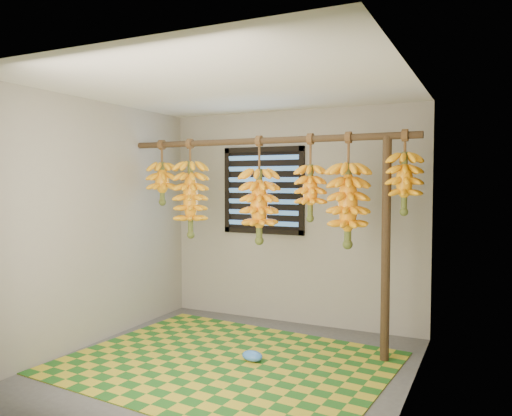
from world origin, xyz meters
The scene contains 16 objects.
floor centered at (0.00, 0.00, -0.01)m, with size 3.00×3.00×0.01m, color #4D4D4D.
ceiling centered at (0.00, 0.00, 2.40)m, with size 3.00×3.00×0.01m, color silver.
wall_back centered at (0.00, 1.50, 1.20)m, with size 3.00×0.01×2.40m, color gray.
wall_left centered at (-1.50, 0.00, 1.20)m, with size 0.01×3.00×2.40m, color gray.
wall_right centered at (1.50, 0.00, 1.20)m, with size 0.01×3.00×2.40m, color gray.
window centered at (-0.35, 1.48, 1.50)m, with size 1.00×0.04×1.00m.
hanging_pole centered at (0.00, 0.70, 2.00)m, with size 0.06×0.06×3.00m, color #48331D.
support_post centered at (1.20, 0.70, 1.00)m, with size 0.08×0.08×2.00m, color #48331D.
woven_mat centered at (-0.05, 0.04, 0.01)m, with size 2.72×2.18×0.01m, color #21601C.
plastic_bag centered at (0.14, 0.17, 0.05)m, with size 0.21×0.15×0.09m, color #3B7EDE.
banana_bunch_a centered at (-1.20, 0.70, 1.59)m, with size 0.32×0.32×0.69m.
banana_bunch_b centered at (-0.84, 0.70, 1.42)m, with size 0.36×0.36×1.03m.
banana_bunch_c centered at (-0.04, 0.70, 1.36)m, with size 0.36×0.36×1.05m.
banana_bunch_d centered at (0.49, 0.70, 1.50)m, with size 0.29×0.29×0.81m.
banana_bunch_e centered at (0.86, 0.70, 1.39)m, with size 0.36×0.36×1.04m.
banana_bunch_f centered at (1.35, 0.70, 1.59)m, with size 0.30×0.30×0.73m.
Camera 1 is at (2.05, -3.74, 1.60)m, focal length 35.00 mm.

